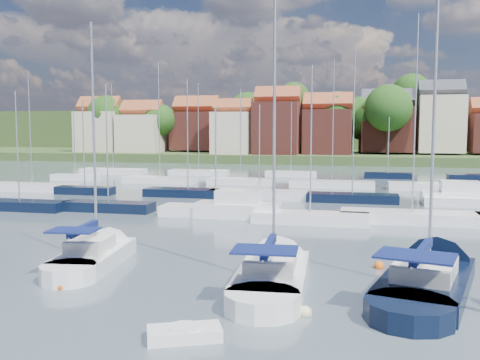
# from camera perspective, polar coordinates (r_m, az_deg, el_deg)

# --- Properties ---
(ground) EXTENTS (260.00, 260.00, 0.00)m
(ground) POSITION_cam_1_polar(r_m,az_deg,el_deg) (62.37, 8.85, -1.17)
(ground) COLOR #405057
(ground) RESTS_ON ground
(sailboat_left) EXTENTS (3.92, 10.37, 13.82)m
(sailboat_left) POSITION_cam_1_polar(r_m,az_deg,el_deg) (30.67, -14.59, -7.60)
(sailboat_left) COLOR white
(sailboat_left) RESTS_ON ground
(sailboat_centre) EXTENTS (3.82, 11.82, 15.82)m
(sailboat_centre) POSITION_cam_1_polar(r_m,az_deg,el_deg) (26.42, 3.78, -9.59)
(sailboat_centre) COLOR white
(sailboat_centre) RESTS_ON ground
(sailboat_navy) EXTENTS (6.49, 13.35, 17.82)m
(sailboat_navy) POSITION_cam_1_polar(r_m,az_deg,el_deg) (27.07, 19.79, -9.55)
(sailboat_navy) COLOR black
(sailboat_navy) RESTS_ON ground
(tender) EXTENTS (2.80, 2.10, 0.55)m
(tender) POSITION_cam_1_polar(r_m,az_deg,el_deg) (19.20, -5.95, -15.98)
(tender) COLOR white
(tender) RESTS_ON ground
(buoy_c) EXTENTS (0.48, 0.48, 0.48)m
(buoy_c) POSITION_cam_1_polar(r_m,az_deg,el_deg) (25.93, -18.50, -10.97)
(buoy_c) COLOR #D85914
(buoy_c) RESTS_ON ground
(buoy_d) EXTENTS (0.54, 0.54, 0.54)m
(buoy_d) POSITION_cam_1_polar(r_m,az_deg,el_deg) (21.57, 6.96, -14.13)
(buoy_d) COLOR beige
(buoy_d) RESTS_ON ground
(buoy_e) EXTENTS (0.55, 0.55, 0.55)m
(buoy_e) POSITION_cam_1_polar(r_m,az_deg,el_deg) (29.03, 14.61, -9.08)
(buoy_e) COLOR #D85914
(buoy_e) RESTS_ON ground
(marina_field) EXTENTS (79.62, 41.41, 15.93)m
(marina_field) POSITION_cam_1_polar(r_m,az_deg,el_deg) (57.39, 10.39, -1.35)
(marina_field) COLOR white
(marina_field) RESTS_ON ground
(far_shore_town) EXTENTS (212.46, 90.00, 22.27)m
(far_shore_town) POSITION_cam_1_polar(r_m,az_deg,el_deg) (154.48, 12.32, 4.46)
(far_shore_town) COLOR #344C26
(far_shore_town) RESTS_ON ground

